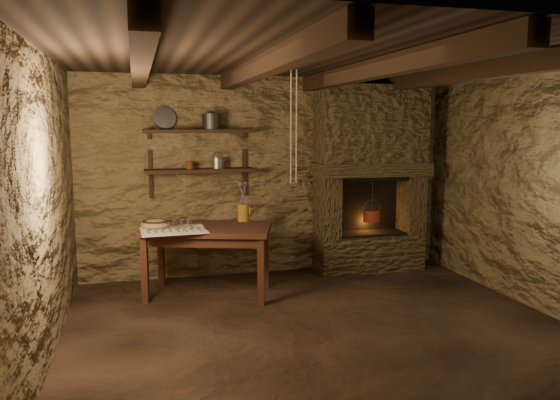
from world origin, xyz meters
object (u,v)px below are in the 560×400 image
object	(u,v)px
work_table	(208,258)
red_pot	(372,215)
stoneware_jug	(243,204)
wooden_bowl	(156,224)
iron_stockpot	(211,122)

from	to	relation	value
work_table	red_pot	size ratio (longest dim) A/B	2.76
work_table	stoneware_jug	size ratio (longest dim) A/B	3.36
work_table	stoneware_jug	world-z (taller)	stoneware_jug
stoneware_jug	red_pot	size ratio (longest dim) A/B	0.82
red_pot	wooden_bowl	bearing A→B (deg)	-170.59
wooden_bowl	red_pot	distance (m)	2.68
work_table	iron_stockpot	size ratio (longest dim) A/B	7.01
stoneware_jug	wooden_bowl	bearing A→B (deg)	-176.48
stoneware_jug	wooden_bowl	size ratio (longest dim) A/B	1.43
wooden_bowl	red_pot	world-z (taller)	red_pot
stoneware_jug	red_pot	xyz separation A→B (m)	(1.68, 0.28, -0.24)
work_table	iron_stockpot	bearing A→B (deg)	94.50
stoneware_jug	work_table	bearing A→B (deg)	-160.47
stoneware_jug	red_pot	bearing A→B (deg)	3.62
red_pot	iron_stockpot	bearing A→B (deg)	176.51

